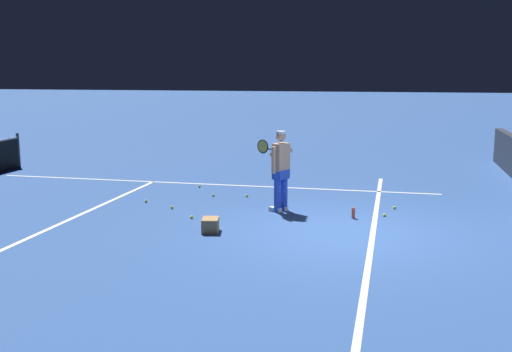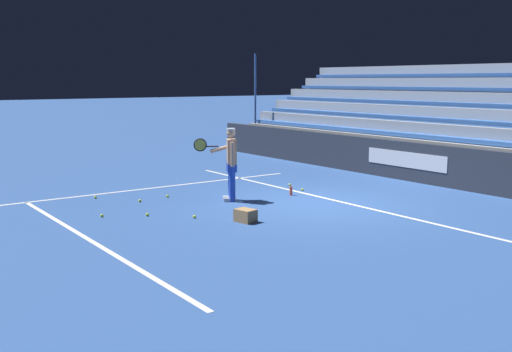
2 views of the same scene
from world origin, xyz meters
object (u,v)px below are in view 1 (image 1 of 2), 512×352
tennis_ball_far_left (199,186)px  tennis_ball_stray_back (213,195)px  tennis_ball_by_box (146,201)px  tennis_ball_on_baseline (394,208)px  tennis_ball_near_player (384,215)px  tennis_ball_midcourt (247,196)px  tennis_player (280,170)px  tennis_ball_far_right (172,207)px  water_bottle (353,213)px  ball_box_cardboard (210,225)px  tennis_ball_toward_net (192,217)px

tennis_ball_far_left → tennis_ball_stray_back: (-1.02, -0.69, 0.00)m
tennis_ball_stray_back → tennis_ball_by_box: size_ratio=1.00×
tennis_ball_on_baseline → tennis_ball_by_box: bearing=96.3°
tennis_ball_stray_back → tennis_ball_near_player: same height
tennis_ball_far_left → tennis_ball_midcourt: (-0.88, -1.48, 0.00)m
tennis_player → tennis_ball_on_baseline: (0.73, -2.39, -0.86)m
tennis_ball_stray_back → tennis_ball_near_player: size_ratio=1.00×
tennis_ball_midcourt → tennis_ball_far_right: bearing=140.7°
tennis_ball_midcourt → water_bottle: bearing=-120.6°
tennis_ball_far_left → water_bottle: 4.75m
tennis_ball_far_right → water_bottle: bearing=-89.5°
tennis_ball_stray_back → tennis_ball_midcourt: bearing=-80.3°
water_bottle → tennis_ball_near_player: bearing=-64.4°
tennis_player → water_bottle: tennis_player is taller
tennis_ball_stray_back → tennis_ball_by_box: (-0.97, 1.30, 0.00)m
tennis_ball_stray_back → tennis_ball_on_baseline: size_ratio=1.00×
tennis_ball_near_player → tennis_ball_far_left: bearing=65.7°
tennis_player → tennis_ball_stray_back: size_ratio=25.98×
tennis_ball_near_player → tennis_ball_on_baseline: 0.78m
tennis_ball_on_baseline → tennis_ball_far_right: bearing=102.9°
ball_box_cardboard → tennis_ball_far_right: 2.13m
ball_box_cardboard → tennis_ball_far_left: bearing=21.1°
tennis_ball_by_box → tennis_ball_near_player: bearing=-91.5°
tennis_player → tennis_ball_far_right: 2.50m
tennis_ball_far_left → tennis_ball_on_baseline: (-1.38, -4.90, 0.00)m
tennis_ball_far_left → tennis_ball_toward_net: same height
tennis_ball_stray_back → tennis_ball_near_player: (-1.11, -4.02, 0.00)m
tennis_ball_midcourt → tennis_ball_on_baseline: same height
ball_box_cardboard → tennis_ball_on_baseline: size_ratio=6.06×
ball_box_cardboard → tennis_ball_stray_back: bearing=16.1°
tennis_ball_on_baseline → water_bottle: (-1.05, 0.81, 0.08)m
tennis_ball_stray_back → tennis_ball_far_right: (-1.44, 0.50, 0.00)m
tennis_ball_on_baseline → tennis_player: bearing=107.1°
tennis_ball_stray_back → tennis_ball_toward_net: size_ratio=1.00×
tennis_ball_far_right → tennis_ball_on_baseline: (1.08, -4.71, 0.00)m
tennis_ball_midcourt → tennis_ball_near_player: bearing=-111.1°
ball_box_cardboard → tennis_ball_toward_net: (0.88, 0.67, -0.10)m
tennis_ball_far_right → tennis_ball_toward_net: (-0.74, -0.71, 0.00)m
tennis_ball_far_right → tennis_ball_near_player: bearing=-85.8°
tennis_player → tennis_ball_near_player: (-0.02, -2.20, -0.86)m
tennis_ball_far_left → tennis_ball_toward_net: 3.32m
tennis_ball_toward_net → tennis_ball_by_box: same height
tennis_ball_midcourt → tennis_ball_near_player: 3.46m
tennis_ball_far_right → tennis_ball_on_baseline: 4.83m
tennis_ball_stray_back → ball_box_cardboard: bearing=-163.9°
ball_box_cardboard → tennis_ball_midcourt: 3.20m
tennis_ball_near_player → tennis_ball_on_baseline: same height
tennis_player → tennis_ball_far_right: bearing=98.5°
tennis_player → tennis_ball_midcourt: tennis_player is taller
ball_box_cardboard → tennis_ball_on_baseline: bearing=-50.9°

